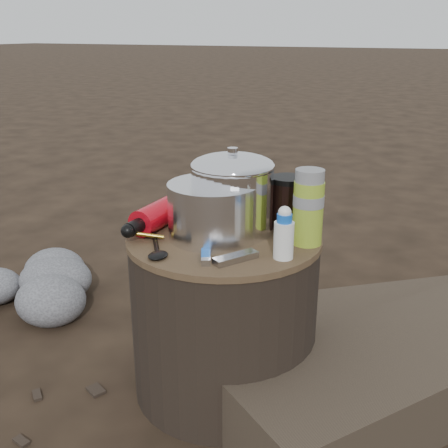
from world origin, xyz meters
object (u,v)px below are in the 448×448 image
at_px(fuel_bottle, 163,212).
at_px(travel_mug, 288,202).
at_px(camping_pot, 232,193).
at_px(thermos, 308,208).
at_px(stump, 224,314).

relative_size(fuel_bottle, travel_mug, 2.17).
bearing_deg(fuel_bottle, travel_mug, 23.12).
distance_m(camping_pot, thermos, 0.20).
bearing_deg(stump, fuel_bottle, 178.94).
height_order(camping_pot, travel_mug, camping_pot).
xyz_separation_m(camping_pot, travel_mug, (0.11, 0.10, -0.04)).
xyz_separation_m(stump, travel_mug, (0.12, 0.13, 0.29)).
xyz_separation_m(stump, fuel_bottle, (-0.18, 0.00, 0.26)).
relative_size(fuel_bottle, thermos, 1.59).
xyz_separation_m(camping_pot, fuel_bottle, (-0.19, -0.03, -0.07)).
distance_m(camping_pot, travel_mug, 0.15).
bearing_deg(fuel_bottle, camping_pot, 9.92).
distance_m(stump, fuel_bottle, 0.32).
bearing_deg(stump, thermos, 11.65).
xyz_separation_m(stump, thermos, (0.20, 0.04, 0.32)).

